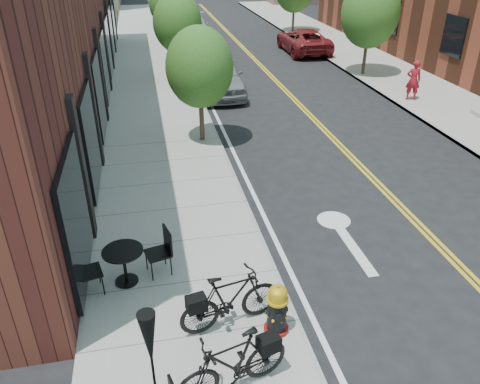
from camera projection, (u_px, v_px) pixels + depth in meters
ground at (299, 324)px, 8.74m from camera, size 120.00×120.00×0.00m
sidewalk_near at (161, 133)px, 16.92m from camera, size 4.00×70.00×0.12m
sidewalk_far at (457, 111)px, 19.05m from camera, size 4.00×70.00×0.12m
building_near at (29, 20)px, 17.88m from camera, size 5.00×28.00×7.00m
tree_near_a at (200, 68)px, 15.08m from camera, size 2.20×2.20×3.81m
tree_near_b at (177, 23)px, 21.87m from camera, size 2.30×2.30×3.98m
tree_near_c at (166, 5)px, 28.81m from camera, size 2.10×2.10×3.67m
tree_far_b at (370, 13)px, 22.48m from camera, size 2.80×2.80×4.62m
fire_hydrant at (277, 309)px, 8.23m from camera, size 0.50×0.50×1.03m
bicycle_left at (233, 364)px, 7.08m from camera, size 1.97×1.02×1.14m
bicycle_right at (230, 300)px, 8.32m from camera, size 1.98×0.91×1.15m
bistro_set_c at (124, 261)px, 9.38m from camera, size 1.94×0.99×1.02m
patio_umbrella at (150, 348)px, 6.14m from camera, size 0.34×0.34×2.11m
parked_car_a at (219, 75)px, 20.95m from camera, size 2.07×4.88×1.65m
parked_car_b at (207, 50)px, 25.75m from camera, size 1.66×4.53×1.48m
parked_car_c at (194, 27)px, 32.45m from camera, size 2.49×5.14×1.44m
parked_car_far at (303, 40)px, 28.32m from camera, size 2.43×5.13×1.42m
pedestrian at (413, 80)px, 19.78m from camera, size 0.70×0.56×1.67m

